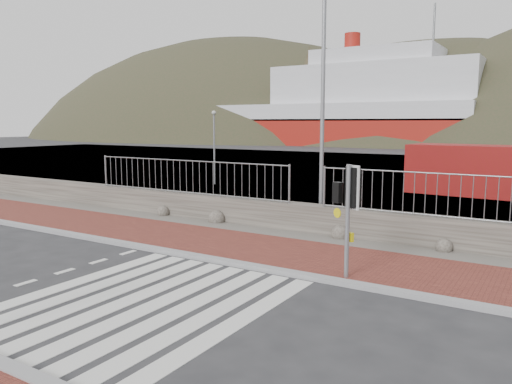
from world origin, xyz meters
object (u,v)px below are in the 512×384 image
Objects in this scene: traffic_signal_far at (347,197)px; streetlight at (327,97)px; ferry at (335,111)px; shipping_container at (471,170)px.

streetlight reaches higher than traffic_signal_far.
traffic_signal_far is 0.34× the size of streetlight.
streetlight is at bearing -67.43° from ferry.
traffic_signal_far is at bearing -66.95° from ferry.
traffic_signal_far is at bearing -85.61° from shipping_container.
shipping_container is (0.16, 15.78, -0.67)m from traffic_signal_far.
streetlight reaches higher than shipping_container.
streetlight is (-2.62, 4.78, 2.41)m from traffic_signal_far.
ferry is at bearing 124.52° from shipping_container.
traffic_signal_far is (27.47, -64.56, -3.50)m from ferry.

